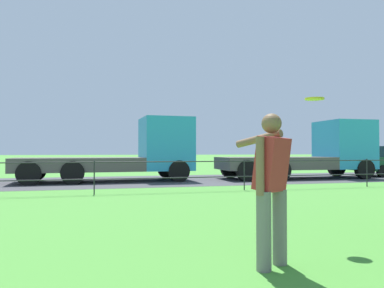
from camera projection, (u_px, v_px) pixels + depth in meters
name	position (u px, v px, depth m)	size (l,w,h in m)	color
street_strip	(94.00, 182.00, 15.58)	(80.00, 6.36, 0.01)	#424247
park_fence	(94.00, 172.00, 11.00)	(28.62, 0.04, 1.00)	#232328
person_thrower	(271.00, 184.00, 4.09)	(0.47, 0.88, 1.68)	slate
frisbee	(314.00, 99.00, 5.31)	(0.30, 0.30, 0.03)	yellow
flatbed_truck_left	(132.00, 153.00, 16.08)	(7.37, 2.62, 2.75)	#2D99D1
flatbed_truck_right	(317.00, 153.00, 17.77)	(7.35, 2.58, 2.75)	#2D99D1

